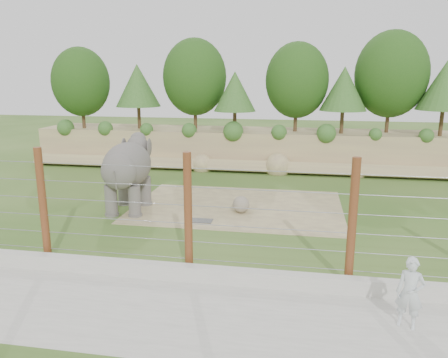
% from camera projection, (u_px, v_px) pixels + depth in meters
% --- Properties ---
extents(ground, '(90.00, 90.00, 0.00)m').
position_uv_depth(ground, '(216.00, 227.00, 18.51)').
color(ground, '#2D5619').
rests_on(ground, ground).
extents(back_embankment, '(30.00, 5.52, 8.77)m').
position_uv_depth(back_embankment, '(260.00, 109.00, 29.61)').
color(back_embankment, '#987D61').
rests_on(back_embankment, ground).
extents(dirt_patch, '(10.00, 7.00, 0.02)m').
position_uv_depth(dirt_patch, '(238.00, 206.00, 21.29)').
color(dirt_patch, '#8D7859').
rests_on(dirt_patch, ground).
extents(drain_grate, '(1.00, 0.60, 0.03)m').
position_uv_depth(drain_grate, '(201.00, 221.00, 19.14)').
color(drain_grate, '#262628').
rests_on(drain_grate, dirt_patch).
extents(elephant, '(2.11, 4.30, 3.38)m').
position_uv_depth(elephant, '(128.00, 175.00, 20.35)').
color(elephant, '#56524C').
rests_on(elephant, ground).
extents(stone_ball, '(0.78, 0.78, 0.78)m').
position_uv_depth(stone_ball, '(241.00, 204.00, 20.22)').
color(stone_ball, gray).
rests_on(stone_ball, dirt_patch).
extents(retaining_wall, '(26.00, 0.35, 0.50)m').
position_uv_depth(retaining_wall, '(185.00, 273.00, 13.67)').
color(retaining_wall, '#AFAEA3').
rests_on(retaining_wall, ground).
extents(walkway, '(26.00, 4.00, 0.01)m').
position_uv_depth(walkway, '(166.00, 313.00, 11.81)').
color(walkway, '#AFAEA3').
rests_on(walkway, ground).
extents(barrier_fence, '(20.26, 0.26, 4.00)m').
position_uv_depth(barrier_fence, '(188.00, 214.00, 13.73)').
color(barrier_fence, '#5D2A16').
rests_on(barrier_fence, ground).
extents(zookeeper, '(0.79, 0.65, 1.87)m').
position_uv_depth(zookeeper, '(410.00, 293.00, 10.97)').
color(zookeeper, '#A5AAAE').
rests_on(zookeeper, walkway).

